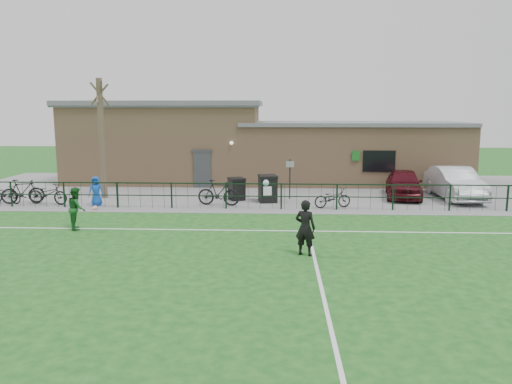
{
  "coord_description": "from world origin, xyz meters",
  "views": [
    {
      "loc": [
        0.9,
        -14.18,
        4.53
      ],
      "look_at": [
        0.0,
        5.0,
        1.3
      ],
      "focal_mm": 35.0,
      "sensor_mm": 36.0,
      "label": 1
    }
  ],
  "objects_px": {
    "wheelie_bin_left": "(237,190)",
    "bicycle_e": "(332,198)",
    "bare_tree": "(102,139)",
    "car_maroon": "(403,183)",
    "bicycle_a": "(6,194)",
    "bicycle_d": "(219,193)",
    "wheelie_bin_right": "(268,189)",
    "outfield_player": "(77,208)",
    "ball_ground": "(95,208)",
    "bicycle_c": "(48,194)",
    "bicycle_b": "(23,191)",
    "spectator_child": "(96,191)",
    "sign_post": "(290,179)",
    "car_silver": "(455,183)"
  },
  "relations": [
    {
      "from": "car_maroon",
      "to": "wheelie_bin_right",
      "type": "bearing_deg",
      "value": -156.89
    },
    {
      "from": "car_maroon",
      "to": "spectator_child",
      "type": "relative_size",
      "value": 3.06
    },
    {
      "from": "bicycle_b",
      "to": "bicycle_e",
      "type": "xyz_separation_m",
      "value": [
        14.71,
        -0.35,
        -0.13
      ]
    },
    {
      "from": "bicycle_b",
      "to": "bicycle_e",
      "type": "height_order",
      "value": "bicycle_b"
    },
    {
      "from": "car_maroon",
      "to": "bicycle_c",
      "type": "bearing_deg",
      "value": -160.73
    },
    {
      "from": "bicycle_d",
      "to": "bare_tree",
      "type": "bearing_deg",
      "value": 82.3
    },
    {
      "from": "bicycle_d",
      "to": "outfield_player",
      "type": "xyz_separation_m",
      "value": [
        -4.82,
        -4.78,
        0.18
      ]
    },
    {
      "from": "bicycle_b",
      "to": "bare_tree",
      "type": "bearing_deg",
      "value": -82.26
    },
    {
      "from": "bicycle_b",
      "to": "spectator_child",
      "type": "height_order",
      "value": "spectator_child"
    },
    {
      "from": "bicycle_a",
      "to": "bicycle_c",
      "type": "xyz_separation_m",
      "value": [
        2.13,
        -0.18,
        0.08
      ]
    },
    {
      "from": "outfield_player",
      "to": "spectator_child",
      "type": "bearing_deg",
      "value": -10.83
    },
    {
      "from": "spectator_child",
      "to": "ball_ground",
      "type": "distance_m",
      "value": 1.15
    },
    {
      "from": "bicycle_c",
      "to": "outfield_player",
      "type": "relative_size",
      "value": 1.23
    },
    {
      "from": "bicycle_b",
      "to": "bicycle_c",
      "type": "distance_m",
      "value": 1.32
    },
    {
      "from": "wheelie_bin_right",
      "to": "car_silver",
      "type": "bearing_deg",
      "value": -3.62
    },
    {
      "from": "bicycle_a",
      "to": "bicycle_e",
      "type": "distance_m",
      "value": 15.54
    },
    {
      "from": "wheelie_bin_left",
      "to": "ball_ground",
      "type": "bearing_deg",
      "value": 179.4
    },
    {
      "from": "car_maroon",
      "to": "bicycle_c",
      "type": "distance_m",
      "value": 17.51
    },
    {
      "from": "sign_post",
      "to": "car_silver",
      "type": "xyz_separation_m",
      "value": [
        8.28,
        0.42,
        -0.2
      ]
    },
    {
      "from": "wheelie_bin_left",
      "to": "car_maroon",
      "type": "relative_size",
      "value": 0.24
    },
    {
      "from": "wheelie_bin_left",
      "to": "spectator_child",
      "type": "bearing_deg",
      "value": 171.05
    },
    {
      "from": "bicycle_b",
      "to": "bicycle_e",
      "type": "distance_m",
      "value": 14.72
    },
    {
      "from": "bicycle_e",
      "to": "wheelie_bin_left",
      "type": "bearing_deg",
      "value": 54.91
    },
    {
      "from": "bicycle_a",
      "to": "outfield_player",
      "type": "bearing_deg",
      "value": -116.27
    },
    {
      "from": "bare_tree",
      "to": "ball_ground",
      "type": "relative_size",
      "value": 28.35
    },
    {
      "from": "car_maroon",
      "to": "bicycle_e",
      "type": "distance_m",
      "value": 4.85
    },
    {
      "from": "bare_tree",
      "to": "car_maroon",
      "type": "relative_size",
      "value": 1.42
    },
    {
      "from": "bare_tree",
      "to": "wheelie_bin_right",
      "type": "relative_size",
      "value": 4.9
    },
    {
      "from": "wheelie_bin_left",
      "to": "bicycle_a",
      "type": "xyz_separation_m",
      "value": [
        -10.97,
        -1.4,
        -0.07
      ]
    },
    {
      "from": "bare_tree",
      "to": "bicycle_e",
      "type": "bearing_deg",
      "value": -10.28
    },
    {
      "from": "bicycle_d",
      "to": "car_maroon",
      "type": "bearing_deg",
      "value": -65.73
    },
    {
      "from": "bare_tree",
      "to": "bicycle_c",
      "type": "bearing_deg",
      "value": -137.49
    },
    {
      "from": "bicycle_c",
      "to": "spectator_child",
      "type": "bearing_deg",
      "value": -86.56
    },
    {
      "from": "wheelie_bin_left",
      "to": "car_silver",
      "type": "bearing_deg",
      "value": -20.25
    },
    {
      "from": "wheelie_bin_right",
      "to": "bicycle_c",
      "type": "relative_size",
      "value": 0.62
    },
    {
      "from": "outfield_player",
      "to": "ball_ground",
      "type": "bearing_deg",
      "value": -12.13
    },
    {
      "from": "sign_post",
      "to": "bicycle_a",
      "type": "distance_m",
      "value": 13.75
    },
    {
      "from": "bare_tree",
      "to": "bicycle_a",
      "type": "bearing_deg",
      "value": -157.79
    },
    {
      "from": "wheelie_bin_left",
      "to": "bicycle_c",
      "type": "bearing_deg",
      "value": 165.63
    },
    {
      "from": "outfield_player",
      "to": "ball_ground",
      "type": "relative_size",
      "value": 7.58
    },
    {
      "from": "wheelie_bin_right",
      "to": "car_silver",
      "type": "relative_size",
      "value": 0.25
    },
    {
      "from": "sign_post",
      "to": "bicycle_e",
      "type": "bearing_deg",
      "value": -48.29
    },
    {
      "from": "sign_post",
      "to": "bicycle_c",
      "type": "height_order",
      "value": "sign_post"
    },
    {
      "from": "wheelie_bin_left",
      "to": "bicycle_e",
      "type": "height_order",
      "value": "wheelie_bin_left"
    },
    {
      "from": "sign_post",
      "to": "bicycle_e",
      "type": "distance_m",
      "value": 2.93
    },
    {
      "from": "bicycle_a",
      "to": "bicycle_d",
      "type": "height_order",
      "value": "bicycle_d"
    },
    {
      "from": "wheelie_bin_right",
      "to": "outfield_player",
      "type": "distance_m",
      "value": 9.17
    },
    {
      "from": "bicycle_d",
      "to": "bicycle_b",
      "type": "bearing_deg",
      "value": 98.22
    },
    {
      "from": "bicycle_c",
      "to": "ball_ground",
      "type": "height_order",
      "value": "bicycle_c"
    },
    {
      "from": "sign_post",
      "to": "car_maroon",
      "type": "distance_m",
      "value": 5.86
    }
  ]
}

